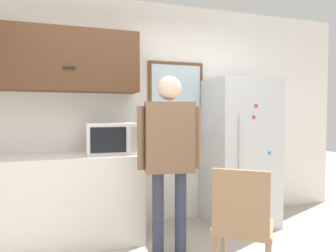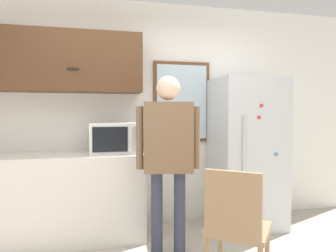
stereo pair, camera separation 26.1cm
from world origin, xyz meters
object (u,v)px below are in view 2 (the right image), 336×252
at_px(refrigerator, 246,152).
at_px(chair, 236,223).
at_px(microwave, 114,138).
at_px(person, 168,146).

relative_size(refrigerator, chair, 1.88).
relative_size(microwave, refrigerator, 0.29).
relative_size(microwave, person, 0.30).
xyz_separation_m(person, refrigerator, (1.08, 0.54, -0.16)).
bearing_deg(chair, person, -22.58).
relative_size(microwave, chair, 0.54).
bearing_deg(microwave, refrigerator, -0.06).
bearing_deg(microwave, person, -48.09).
height_order(refrigerator, chair, refrigerator).
height_order(microwave, chair, microwave).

